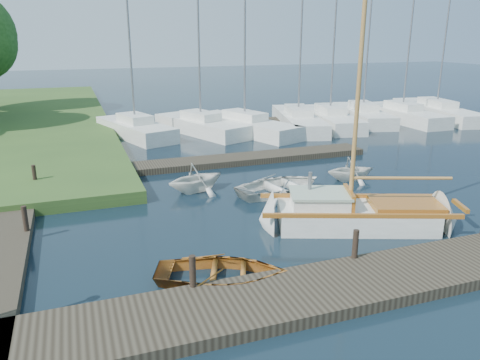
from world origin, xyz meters
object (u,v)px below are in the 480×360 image
object	(u,v)px
mooring_post_4	(25,218)
mooring_post_5	(34,175)
mooring_post_2	(355,244)
marina_boat_4	(330,117)
marina_boat_5	(363,114)
dinghy	(222,269)
marina_boat_1	(201,124)
tender_c	(281,183)
marina_boat_6	(402,113)
tender_d	(351,167)
marina_boat_3	(298,119)
marina_boat_0	(135,128)
marina_boat_7	(436,110)
sailboat	(360,217)
tender_b	(196,176)
mooring_post_1	(193,271)
marina_boat_2	(245,124)

from	to	relation	value
mooring_post_4	mooring_post_5	world-z (taller)	same
mooring_post_2	marina_boat_4	bearing A→B (deg)	61.56
mooring_post_5	marina_boat_5	xyz separation A→B (m)	(21.75, 9.34, -0.13)
dinghy	marina_boat_1	world-z (taller)	marina_boat_1
tender_c	mooring_post_2	bearing A→B (deg)	162.47
dinghy	tender_c	xyz separation A→B (m)	(4.38, 5.96, 0.04)
mooring_post_4	marina_boat_6	xyz separation A→B (m)	(24.55, 13.45, -0.13)
tender_d	marina_boat_4	size ratio (longest dim) A/B	0.18
tender_c	marina_boat_5	size ratio (longest dim) A/B	0.34
tender_d	marina_boat_3	bearing A→B (deg)	-11.79
dinghy	marina_boat_1	size ratio (longest dim) A/B	0.31
dinghy	marina_boat_3	size ratio (longest dim) A/B	0.27
marina_boat_0	marina_boat_7	world-z (taller)	marina_boat_7
sailboat	marina_boat_1	size ratio (longest dim) A/B	0.90
mooring_post_2	marina_boat_6	xyz separation A→B (m)	(16.05, 18.45, -0.13)
mooring_post_5	tender_d	xyz separation A→B (m)	(12.86, -2.99, -0.13)
marina_boat_1	marina_boat_6	world-z (taller)	marina_boat_1
mooring_post_5	tender_b	world-z (taller)	tender_b
mooring_post_1	marina_boat_2	size ratio (longest dim) A/B	0.07
mooring_post_2	marina_boat_2	size ratio (longest dim) A/B	0.07
mooring_post_5	mooring_post_4	bearing A→B (deg)	-90.00
tender_c	mooring_post_1	bearing A→B (deg)	130.06
marina_boat_7	sailboat	bearing A→B (deg)	143.00
tender_d	marina_boat_7	distance (m)	19.29
mooring_post_1	marina_boat_0	world-z (taller)	marina_boat_0
mooring_post_5	marina_boat_4	bearing A→B (deg)	25.13
dinghy	marina_boat_7	distance (m)	29.58
mooring_post_5	marina_boat_1	bearing A→B (deg)	44.23
marina_boat_3	tender_d	bearing A→B (deg)	178.81
mooring_post_2	marina_boat_3	xyz separation A→B (m)	(7.78, 18.95, -0.12)
marina_boat_3	marina_boat_6	size ratio (longest dim) A/B	1.17
marina_boat_7	dinghy	bearing A→B (deg)	138.59
dinghy	marina_boat_3	bearing A→B (deg)	-10.77
mooring_post_4	mooring_post_1	bearing A→B (deg)	-51.34
dinghy	marina_boat_5	world-z (taller)	marina_boat_5
mooring_post_5	tender_c	size ratio (longest dim) A/B	0.21
tender_d	marina_boat_6	distance (m)	16.36
dinghy	mooring_post_1	bearing A→B (deg)	140.72
mooring_post_5	tender_d	bearing A→B (deg)	-13.08
sailboat	marina_boat_4	distance (m)	18.36
mooring_post_2	tender_c	xyz separation A→B (m)	(0.76, 6.47, -0.31)
mooring_post_2	marina_boat_1	world-z (taller)	marina_boat_1
marina_boat_4	marina_boat_2	bearing A→B (deg)	104.72
sailboat	marina_boat_0	bearing A→B (deg)	126.82
marina_boat_1	marina_boat_4	world-z (taller)	marina_boat_4
tender_b	marina_boat_6	xyz separation A→B (m)	(18.43, 10.62, -0.08)
mooring_post_2	marina_boat_3	bearing A→B (deg)	67.68
mooring_post_4	dinghy	bearing A→B (deg)	-42.64
tender_b	marina_boat_2	distance (m)	12.10
mooring_post_5	marina_boat_2	distance (m)	14.71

